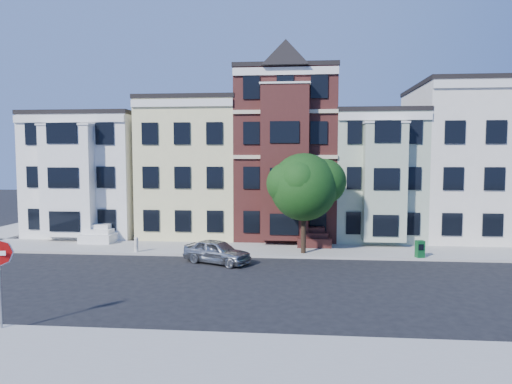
# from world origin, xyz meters

# --- Properties ---
(ground) EXTENTS (120.00, 120.00, 0.00)m
(ground) POSITION_xyz_m (0.00, 0.00, 0.00)
(ground) COLOR black
(far_sidewalk) EXTENTS (60.00, 4.00, 0.15)m
(far_sidewalk) POSITION_xyz_m (0.00, 8.00, 0.07)
(far_sidewalk) COLOR #9E9B93
(far_sidewalk) RESTS_ON ground
(near_sidewalk) EXTENTS (60.00, 4.00, 0.15)m
(near_sidewalk) POSITION_xyz_m (0.00, -8.00, 0.07)
(near_sidewalk) COLOR #9E9B93
(near_sidewalk) RESTS_ON ground
(house_white) EXTENTS (8.00, 9.00, 9.00)m
(house_white) POSITION_xyz_m (-15.00, 14.50, 4.50)
(house_white) COLOR white
(house_white) RESTS_ON ground
(house_yellow) EXTENTS (7.00, 9.00, 10.00)m
(house_yellow) POSITION_xyz_m (-7.00, 14.50, 5.00)
(house_yellow) COLOR beige
(house_yellow) RESTS_ON ground
(house_brown) EXTENTS (7.00, 9.00, 12.00)m
(house_brown) POSITION_xyz_m (0.00, 14.50, 6.00)
(house_brown) COLOR #3C1815
(house_brown) RESTS_ON ground
(house_green) EXTENTS (6.00, 9.00, 9.00)m
(house_green) POSITION_xyz_m (6.50, 14.50, 4.50)
(house_green) COLOR #A3B297
(house_green) RESTS_ON ground
(house_cream) EXTENTS (8.00, 9.00, 11.00)m
(house_cream) POSITION_xyz_m (13.50, 14.50, 5.50)
(house_cream) COLOR silver
(house_cream) RESTS_ON ground
(street_tree) EXTENTS (8.03, 8.03, 7.51)m
(street_tree) POSITION_xyz_m (1.24, 6.98, 3.90)
(street_tree) COLOR #194B13
(street_tree) RESTS_ON far_sidewalk
(parked_car) EXTENTS (4.26, 3.07, 1.35)m
(parked_car) POSITION_xyz_m (-3.65, 4.44, 0.67)
(parked_car) COLOR #96999E
(parked_car) RESTS_ON ground
(newspaper_box) EXTENTS (0.53, 0.50, 0.99)m
(newspaper_box) POSITION_xyz_m (7.98, 6.30, 0.65)
(newspaper_box) COLOR #125826
(newspaper_box) RESTS_ON far_sidewalk
(fire_hydrant) EXTENTS (0.33, 0.33, 0.75)m
(fire_hydrant) POSITION_xyz_m (-9.01, 6.30, 0.53)
(fire_hydrant) COLOR silver
(fire_hydrant) RESTS_ON far_sidewalk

